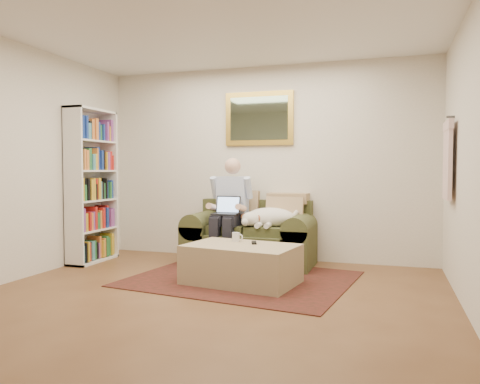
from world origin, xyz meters
The scene contains 12 objects.
room_shell centered at (0.00, 0.35, 1.30)m, with size 4.51×5.00×2.61m.
rug centered at (0.08, 1.23, 0.01)m, with size 2.32×1.86×0.01m, color black.
sofa centered at (-0.07, 2.06, 0.28)m, with size 1.62×0.82×0.97m.
seated_man centered at (-0.31, 1.91, 0.68)m, with size 0.53×0.76×1.36m, color #8CA0D8, non-canonical shape.
laptop centered at (-0.31, 1.85, 0.71)m, with size 0.31×0.25×0.23m.
sleeping_dog centered at (0.22, 1.97, 0.62)m, with size 0.67×0.42×0.25m, color white, non-canonical shape.
ottoman centered at (0.14, 1.03, 0.21)m, with size 1.14×0.73×0.42m, color tan.
coffee_mug centered at (0.01, 1.23, 0.47)m, with size 0.08×0.08×0.10m, color white.
tv_remote centered at (0.24, 1.16, 0.43)m, with size 0.05×0.15×0.02m, color black.
bookshelf centered at (-2.10, 1.60, 1.00)m, with size 0.28×0.80×2.00m, color white, non-canonical shape.
wall_mirror centered at (-0.07, 2.47, 1.90)m, with size 0.94×0.04×0.72m.
hanging_shirt centered at (2.19, 1.60, 1.35)m, with size 0.06×0.52×0.90m, color beige, non-canonical shape.
Camera 1 is at (1.62, -3.64, 1.20)m, focal length 35.00 mm.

